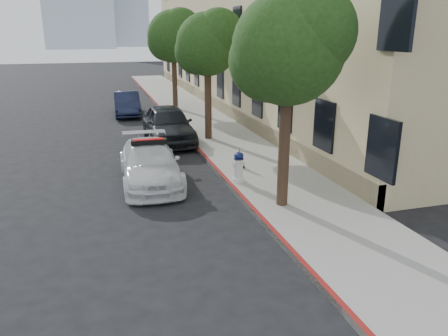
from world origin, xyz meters
name	(u,v)px	position (x,y,z in m)	size (l,w,h in m)	color
ground	(165,195)	(0.00, 0.00, 0.00)	(120.00, 120.00, 0.00)	black
sidewalk	(202,122)	(3.60, 10.00, 0.07)	(3.20, 50.00, 0.15)	gray
curb_strip	(174,123)	(2.06, 10.00, 0.07)	(0.12, 50.00, 0.15)	maroon
building	(268,25)	(9.20, 15.00, 5.00)	(8.00, 36.00, 10.00)	#CDB183
tree_near	(290,48)	(2.93, -2.01, 4.27)	(2.92, 2.82, 5.62)	black
tree_mid	(208,44)	(2.93, 5.99, 4.16)	(2.77, 2.64, 5.43)	black
tree_far	(174,36)	(2.93, 13.99, 4.39)	(3.10, 3.00, 5.81)	black
police_car	(150,163)	(-0.25, 1.24, 0.65)	(1.96, 4.50, 1.44)	white
parked_car_mid	(168,124)	(1.20, 6.42, 0.80)	(1.88, 4.67, 1.59)	black
parked_car_far	(127,104)	(-0.02, 13.47, 0.66)	(1.40, 4.03, 1.33)	#141A33
fire_hydrant	(239,167)	(2.35, 0.10, 0.62)	(0.40, 0.37, 0.96)	silver
traffic_cone	(239,158)	(2.85, 1.54, 0.49)	(0.41, 0.41, 0.68)	black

